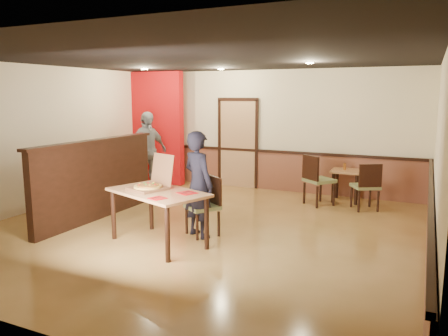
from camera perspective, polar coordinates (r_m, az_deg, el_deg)
The scene contains 27 objects.
floor at distance 7.41m, azimuth -3.15°, elevation -7.98°, with size 7.00×7.00×0.00m, color #B88A47.
ceiling at distance 7.09m, azimuth -3.37°, elevation 14.15°, with size 7.00×7.00×0.00m, color black.
wall_back at distance 10.31m, azimuth 6.04°, elevation 4.88°, with size 7.00×7.00×0.00m, color beige.
wall_left at distance 9.29m, azimuth -22.66°, elevation 3.69°, with size 7.00×7.00×0.00m, color beige.
wall_right at distance 6.27m, azimuth 26.16°, elevation 0.97°, with size 7.00×7.00×0.00m, color beige.
wainscot_back at distance 10.41m, azimuth 5.89°, elevation -0.35°, with size 7.00×0.04×0.90m, color brown.
chair_rail_back at distance 10.32m, azimuth 5.90°, elevation 2.21°, with size 7.00×0.06×0.06m, color black.
wainscot_right at distance 6.47m, azimuth 25.27°, elevation -7.36°, with size 0.04×7.00×0.90m, color brown.
chair_rail_right at distance 6.35m, azimuth 25.39°, elevation -3.28°, with size 0.06×7.00×0.06m, color black.
back_door at distance 10.60m, azimuth 1.84°, elevation 3.15°, with size 0.90×0.06×2.10m, color tan.
booth_partition at distance 8.19m, azimuth -16.30°, elevation -1.34°, with size 0.20×3.10×1.44m.
red_accent_panel at distance 11.17m, azimuth -9.09°, elevation 5.17°, with size 1.60×0.20×2.78m, color #BA0D10.
spot_a at distance 9.83m, azimuth -10.35°, elevation 12.61°, with size 0.14×0.14×0.02m, color beige.
spot_b at distance 9.67m, azimuth -0.41°, elevation 12.81°, with size 0.14×0.14×0.02m, color beige.
spot_c at distance 7.98m, azimuth 11.14°, elevation 13.33°, with size 0.14×0.14×0.02m, color beige.
main_table at distance 6.59m, azimuth -8.63°, elevation -3.93°, with size 1.73×1.34×0.82m.
diner_chair at distance 7.02m, azimuth -2.34°, elevation -4.63°, with size 0.65×0.65×0.94m.
side_chair_left at distance 9.04m, azimuth 11.98°, elevation -1.29°, with size 0.72×0.72×1.03m.
side_chair_right at distance 8.88m, azimuth 18.15°, elevation -2.08°, with size 0.63×0.63×0.94m.
side_table at distance 9.54m, azimuth 15.72°, elevation -1.26°, with size 0.64×0.64×0.67m.
diner at distance 6.86m, azimuth -3.36°, elevation -2.15°, with size 0.61×0.40×1.68m, color black.
passerby at distance 10.32m, azimuth -10.01°, elevation 2.15°, with size 1.09×0.45×1.85m, color gray.
pizza_box at distance 6.70m, azimuth -9.57°, elevation -2.19°, with size 0.64×0.70×0.51m.
pizza at distance 6.67m, azimuth -9.93°, elevation -2.39°, with size 0.42×0.42×0.03m, color gold.
napkin_near at distance 6.10m, azimuth -8.66°, elevation -3.92°, with size 0.27×0.27×0.01m.
napkin_far at distance 6.37m, azimuth -4.82°, elevation -3.26°, with size 0.33×0.33×0.01m.
condiment at distance 9.52m, azimuth 15.49°, elevation 0.18°, with size 0.06×0.06×0.14m, color brown.
Camera 1 is at (3.36, -6.22, 2.23)m, focal length 35.00 mm.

